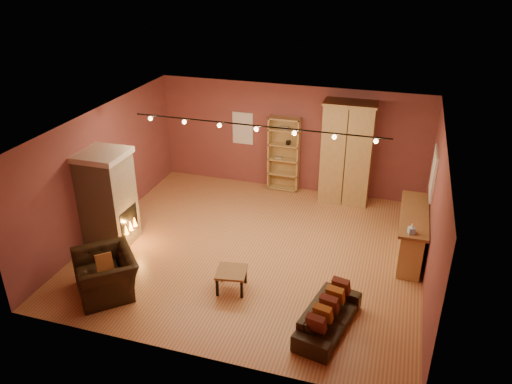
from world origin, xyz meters
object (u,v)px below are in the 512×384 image
(armoire, at_px, (347,153))
(loveseat, at_px, (329,313))
(armchair, at_px, (105,268))
(fireplace, at_px, (108,199))
(bar_counter, at_px, (412,234))
(bookcase, at_px, (284,153))
(coffee_table, at_px, (231,274))

(armoire, height_order, loveseat, armoire)
(armchair, bearing_deg, fireplace, 165.53)
(armoire, bearing_deg, loveseat, -84.80)
(loveseat, bearing_deg, fireplace, 86.39)
(bar_counter, height_order, loveseat, bar_counter)
(bookcase, relative_size, loveseat, 1.17)
(bookcase, bearing_deg, coffee_table, -88.03)
(armoire, distance_m, coffee_table, 4.71)
(loveseat, distance_m, armchair, 4.14)
(armoire, xyz_separation_m, bar_counter, (1.70, -2.14, -0.79))
(armchair, bearing_deg, coffee_table, 65.73)
(bookcase, height_order, coffee_table, bookcase)
(fireplace, bearing_deg, armchair, -61.68)
(bar_counter, bearing_deg, armoire, 128.37)
(armchair, bearing_deg, armoire, 101.43)
(armoire, bearing_deg, bar_counter, -51.63)
(bar_counter, xyz_separation_m, coffee_table, (-3.17, -2.23, -0.15))
(armoire, distance_m, armchair, 6.35)
(fireplace, relative_size, bookcase, 1.07)
(armchair, bearing_deg, bar_counter, 76.12)
(bookcase, height_order, armoire, armoire)
(bar_counter, distance_m, armchair, 6.15)
(fireplace, distance_m, bookcase, 4.74)
(fireplace, relative_size, armoire, 0.82)
(armoire, distance_m, loveseat, 5.04)
(fireplace, relative_size, loveseat, 1.25)
(loveseat, xyz_separation_m, armchair, (-4.13, -0.18, 0.18))
(armchair, bearing_deg, bookcase, 116.21)
(fireplace, height_order, loveseat, fireplace)
(bar_counter, relative_size, armchair, 1.48)
(bookcase, xyz_separation_m, bar_counter, (3.33, -2.37, -0.51))
(fireplace, bearing_deg, bar_counter, 12.45)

